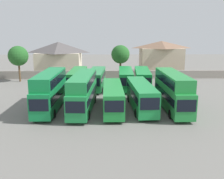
% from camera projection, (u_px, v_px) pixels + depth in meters
% --- Properties ---
extents(ground, '(140.00, 140.00, 0.00)m').
position_uv_depth(ground, '(110.00, 83.00, 51.43)').
color(ground, slate).
extents(depot_boundary_wall, '(56.00, 0.50, 1.80)m').
position_uv_depth(depot_boundary_wall, '(110.00, 75.00, 56.55)').
color(depot_boundary_wall, gray).
rests_on(depot_boundary_wall, ground).
extents(bus_1, '(2.64, 11.28, 5.04)m').
position_uv_depth(bus_1, '(50.00, 89.00, 33.27)').
color(bus_1, '#137F3E').
rests_on(bus_1, ground).
extents(bus_2, '(3.11, 12.00, 4.81)m').
position_uv_depth(bus_2, '(83.00, 90.00, 33.10)').
color(bus_2, '#1D8640').
rests_on(bus_2, ground).
extents(bus_3, '(2.59, 11.46, 3.33)m').
position_uv_depth(bus_3, '(113.00, 96.00, 33.26)').
color(bus_3, '#1C8735').
rests_on(bus_3, ground).
extents(bus_4, '(3.00, 11.48, 3.52)m').
position_uv_depth(bus_4, '(141.00, 94.00, 33.78)').
color(bus_4, '#1A893E').
rests_on(bus_4, ground).
extents(bus_5, '(2.62, 11.73, 4.96)m').
position_uv_depth(bus_5, '(173.00, 89.00, 33.33)').
color(bus_5, '#22873A').
rests_on(bus_5, ground).
extents(bus_6, '(2.78, 11.18, 3.42)m').
position_uv_depth(bus_6, '(78.00, 78.00, 46.63)').
color(bus_6, '#1E8334').
rests_on(bus_6, ground).
extents(bus_7, '(3.27, 11.24, 3.41)m').
position_uv_depth(bus_7, '(96.00, 78.00, 46.34)').
color(bus_7, '#228140').
rests_on(bus_7, ground).
extents(bus_8, '(2.98, 11.27, 3.42)m').
position_uv_depth(bus_8, '(126.00, 78.00, 46.63)').
color(bus_8, '#178638').
rests_on(bus_8, ground).
extents(bus_9, '(3.48, 11.60, 3.39)m').
position_uv_depth(bus_9, '(142.00, 78.00, 46.93)').
color(bus_9, '#128837').
rests_on(bus_9, ground).
extents(house_terrace_left, '(11.42, 7.74, 7.89)m').
position_uv_depth(house_terrace_left, '(59.00, 57.00, 63.59)').
color(house_terrace_left, beige).
rests_on(house_terrace_left, ground).
extents(house_terrace_centre, '(11.00, 6.86, 8.11)m').
position_uv_depth(house_terrace_centre, '(161.00, 57.00, 64.24)').
color(house_terrace_centre, '#C6B293').
rests_on(house_terrace_centre, ground).
extents(tree_left_of_lot, '(4.26, 4.26, 7.37)m').
position_uv_depth(tree_left_of_lot, '(120.00, 54.00, 58.09)').
color(tree_left_of_lot, brown).
rests_on(tree_left_of_lot, ground).
extents(tree_behind_wall, '(4.14, 4.14, 7.49)m').
position_uv_depth(tree_behind_wall, '(18.00, 56.00, 52.21)').
color(tree_behind_wall, brown).
rests_on(tree_behind_wall, ground).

